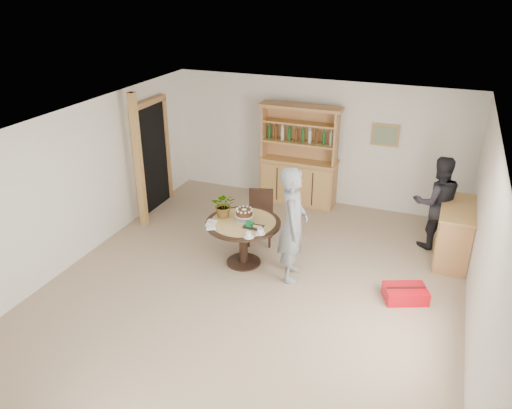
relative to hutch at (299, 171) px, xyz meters
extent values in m
plane|color=tan|center=(0.30, -3.24, -0.69)|extent=(7.00, 7.00, 0.00)
cube|color=white|center=(0.30, 0.26, 0.56)|extent=(6.00, 0.04, 2.50)
cube|color=white|center=(0.30, -6.74, 0.56)|extent=(6.00, 0.04, 2.50)
cube|color=white|center=(-2.70, -3.24, 0.56)|extent=(0.04, 7.00, 2.50)
cube|color=white|center=(3.30, -3.24, 0.56)|extent=(0.04, 7.00, 2.50)
cube|color=white|center=(0.30, -3.24, 1.81)|extent=(6.00, 7.00, 0.04)
cube|color=tan|center=(1.60, 0.23, 0.86)|extent=(0.52, 0.03, 0.42)
cube|color=#59724C|center=(1.60, 0.21, 0.86)|extent=(0.44, 0.02, 0.34)
cube|color=black|center=(-2.64, -1.24, 0.36)|extent=(0.10, 0.90, 2.10)
cube|color=tan|center=(-2.62, -1.74, 0.36)|extent=(0.12, 0.10, 2.10)
cube|color=tan|center=(-2.62, -0.74, 0.36)|extent=(0.12, 0.10, 2.10)
cube|color=tan|center=(-2.62, -1.24, 1.44)|extent=(0.12, 1.10, 0.10)
cube|color=tan|center=(-2.40, -2.04, 0.56)|extent=(0.12, 0.12, 2.50)
cube|color=tan|center=(0.00, 0.00, -0.24)|extent=(1.50, 0.50, 0.90)
cube|color=tan|center=(0.00, 0.00, 0.23)|extent=(1.56, 0.54, 0.04)
cube|color=tan|center=(0.00, 0.10, 0.78)|extent=(1.50, 0.04, 1.06)
cube|color=tan|center=(-0.73, -0.05, 0.78)|extent=(0.04, 0.34, 1.06)
cube|color=tan|center=(0.73, -0.05, 0.78)|extent=(0.04, 0.34, 1.06)
cube|color=tan|center=(0.00, -0.05, 0.61)|extent=(1.44, 0.32, 0.03)
cube|color=tan|center=(0.00, -0.05, 1.01)|extent=(1.44, 0.32, 0.03)
cube|color=tan|center=(0.00, -0.05, 1.32)|extent=(1.62, 0.40, 0.06)
cylinder|color=#194C1E|center=(-0.56, -0.05, 0.77)|extent=(0.07, 0.07, 0.28)
cylinder|color=#4C2D14|center=(-0.40, -0.05, 0.77)|extent=(0.07, 0.07, 0.28)
cylinder|color=#B2BFB2|center=(-0.24, -0.05, 0.77)|extent=(0.07, 0.07, 0.28)
cylinder|color=#194C1E|center=(-0.08, -0.05, 0.77)|extent=(0.07, 0.07, 0.28)
cylinder|color=#4C2D14|center=(0.08, -0.05, 0.77)|extent=(0.07, 0.07, 0.28)
cylinder|color=#B2BFB2|center=(0.24, -0.05, 0.77)|extent=(0.07, 0.07, 0.28)
cylinder|color=#194C1E|center=(0.40, -0.05, 0.77)|extent=(0.07, 0.07, 0.28)
cylinder|color=#4C2D14|center=(0.56, -0.05, 0.77)|extent=(0.07, 0.07, 0.28)
cube|color=tan|center=(3.04, -1.24, -0.24)|extent=(0.50, 1.20, 0.90)
cube|color=tan|center=(3.04, -1.24, 0.23)|extent=(0.54, 1.26, 0.04)
cylinder|color=black|center=(-0.11, -2.64, 0.04)|extent=(1.20, 1.20, 0.04)
cylinder|color=black|center=(-0.11, -2.64, -0.33)|extent=(0.14, 0.14, 0.70)
cylinder|color=black|center=(-0.11, -2.64, -0.67)|extent=(0.56, 0.56, 0.03)
cylinder|color=tan|center=(-0.11, -2.64, 0.07)|extent=(1.04, 1.04, 0.01)
cube|color=black|center=(-0.11, -1.89, -0.24)|extent=(0.52, 0.52, 0.04)
cube|color=black|center=(-0.16, -1.71, 0.01)|extent=(0.41, 0.14, 0.46)
cube|color=black|center=(-0.16, -1.71, 0.23)|extent=(0.42, 0.15, 0.05)
cube|color=black|center=(-0.24, -2.11, -0.47)|extent=(0.03, 0.04, 0.44)
cube|color=black|center=(0.11, -2.02, -0.47)|extent=(0.03, 0.04, 0.44)
cube|color=black|center=(-0.34, -1.77, -0.47)|extent=(0.03, 0.04, 0.44)
cube|color=black|center=(0.01, -1.67, -0.47)|extent=(0.04, 0.04, 0.44)
cylinder|color=white|center=(-0.11, -2.59, 0.08)|extent=(0.28, 0.28, 0.01)
cylinder|color=white|center=(-0.11, -2.59, 0.12)|extent=(0.05, 0.05, 0.08)
cylinder|color=white|center=(-0.11, -2.59, 0.16)|extent=(0.30, 0.30, 0.01)
cylinder|color=#482814|center=(-0.11, -2.59, 0.21)|extent=(0.26, 0.26, 0.09)
cylinder|color=white|center=(-0.11, -2.59, 0.26)|extent=(0.08, 0.08, 0.01)
sphere|color=white|center=(0.01, -2.59, 0.26)|extent=(0.04, 0.04, 0.04)
sphere|color=white|center=(-0.01, -2.53, 0.26)|extent=(0.04, 0.04, 0.04)
sphere|color=white|center=(-0.05, -2.49, 0.26)|extent=(0.04, 0.04, 0.04)
sphere|color=white|center=(-0.11, -2.47, 0.26)|extent=(0.04, 0.04, 0.04)
sphere|color=white|center=(-0.17, -2.49, 0.26)|extent=(0.04, 0.04, 0.04)
sphere|color=white|center=(-0.22, -2.53, 0.26)|extent=(0.04, 0.04, 0.04)
sphere|color=white|center=(-0.23, -2.59, 0.26)|extent=(0.04, 0.04, 0.04)
sphere|color=white|center=(-0.22, -2.65, 0.26)|extent=(0.04, 0.04, 0.04)
sphere|color=white|center=(-0.17, -2.69, 0.26)|extent=(0.04, 0.04, 0.04)
sphere|color=white|center=(-0.11, -2.71, 0.26)|extent=(0.04, 0.04, 0.04)
sphere|color=white|center=(-0.05, -2.69, 0.26)|extent=(0.04, 0.04, 0.04)
sphere|color=white|center=(-0.01, -2.65, 0.26)|extent=(0.04, 0.04, 0.04)
imported|color=#3F7233|center=(-0.46, -2.59, 0.28)|extent=(0.47, 0.44, 0.42)
cube|color=black|center=(0.11, -2.76, 0.08)|extent=(0.30, 0.20, 0.01)
cube|color=#0D7529|center=(0.05, -2.76, 0.11)|extent=(0.10, 0.10, 0.06)
cube|color=#0D7529|center=(0.05, -2.76, 0.15)|extent=(0.11, 0.02, 0.01)
cylinder|color=white|center=(0.29, -2.92, 0.08)|extent=(0.15, 0.15, 0.01)
imported|color=white|center=(0.29, -2.92, 0.12)|extent=(0.10, 0.10, 0.08)
cylinder|color=white|center=(0.17, -3.09, 0.08)|extent=(0.15, 0.15, 0.01)
imported|color=white|center=(0.17, -3.09, 0.12)|extent=(0.08, 0.08, 0.07)
cube|color=white|center=(-0.56, -2.84, 0.09)|extent=(0.14, 0.08, 0.03)
cube|color=white|center=(-0.53, -2.96, 0.09)|extent=(0.16, 0.11, 0.03)
cube|color=white|center=(-0.47, -3.06, 0.09)|extent=(0.16, 0.14, 0.03)
imported|color=slate|center=(0.74, -2.74, 0.22)|extent=(0.57, 0.74, 1.82)
imported|color=black|center=(2.69, -0.91, 0.13)|extent=(0.96, 0.85, 1.64)
cube|color=red|center=(2.47, -2.72, -0.59)|extent=(0.71, 0.60, 0.20)
cube|color=black|center=(2.47, -2.72, -0.48)|extent=(0.53, 0.25, 0.01)
camera|label=1|loc=(2.65, -9.12, 3.63)|focal=35.00mm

